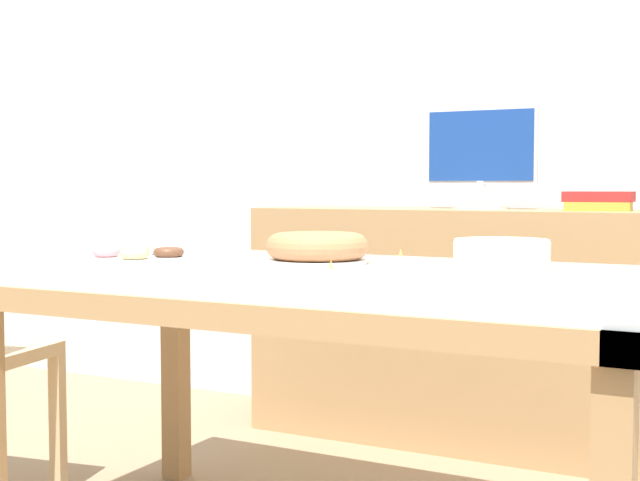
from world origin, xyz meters
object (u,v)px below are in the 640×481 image
(cake_chocolate_round, at_px, (501,259))
(pastry_platter, at_px, (144,256))
(computer_monitor, at_px, (481,158))
(book_stack, at_px, (599,201))
(tealight_near_front, at_px, (401,259))
(cake_golden_bundt, at_px, (317,248))
(plate_stack, at_px, (189,244))
(tealight_centre, at_px, (331,271))

(cake_chocolate_round, relative_size, pastry_platter, 0.82)
(computer_monitor, bearing_deg, book_stack, 0.19)
(tealight_near_front, bearing_deg, book_stack, 72.19)
(cake_golden_bundt, bearing_deg, tealight_near_front, 37.89)
(book_stack, relative_size, pastry_platter, 0.65)
(plate_stack, distance_m, tealight_near_front, 0.73)
(cake_chocolate_round, relative_size, tealight_centre, 7.51)
(pastry_platter, bearing_deg, tealight_centre, -10.35)
(cake_chocolate_round, distance_m, pastry_platter, 0.97)
(book_stack, height_order, tealight_near_front, book_stack)
(book_stack, relative_size, plate_stack, 1.14)
(cake_golden_bundt, distance_m, tealight_near_front, 0.23)
(pastry_platter, distance_m, tealight_near_front, 0.70)
(computer_monitor, bearing_deg, plate_stack, -122.95)
(cake_golden_bundt, distance_m, pastry_platter, 0.48)
(computer_monitor, distance_m, cake_chocolate_round, 1.31)
(cake_golden_bundt, height_order, tealight_centre, cake_golden_bundt)
(cake_chocolate_round, bearing_deg, plate_stack, 167.39)
(computer_monitor, bearing_deg, cake_golden_bundt, -93.80)
(book_stack, height_order, pastry_platter, book_stack)
(computer_monitor, distance_m, book_stack, 0.46)
(book_stack, distance_m, tealight_near_front, 1.07)
(computer_monitor, distance_m, pastry_platter, 1.44)
(plate_stack, distance_m, tealight_centre, 0.86)
(tealight_centre, bearing_deg, cake_golden_bundt, 123.71)
(tealight_centre, height_order, tealight_near_front, same)
(cake_chocolate_round, bearing_deg, computer_monitor, 109.84)
(computer_monitor, distance_m, tealight_centre, 1.45)
(computer_monitor, xyz_separation_m, pastry_platter, (-0.53, -1.30, -0.29))
(book_stack, bearing_deg, tealight_near_front, -107.81)
(cake_golden_bundt, bearing_deg, book_stack, 66.36)
(cake_chocolate_round, distance_m, plate_stack, 1.09)
(pastry_platter, bearing_deg, tealight_near_front, 24.35)
(pastry_platter, height_order, plate_stack, plate_stack)
(tealight_near_front, bearing_deg, cake_chocolate_round, -30.04)
(book_stack, xyz_separation_m, cake_chocolate_round, (0.01, -1.21, -0.11))
(computer_monitor, distance_m, tealight_near_front, 1.06)
(book_stack, height_order, cake_chocolate_round, book_stack)
(computer_monitor, bearing_deg, tealight_near_front, -84.22)
(cake_golden_bundt, xyz_separation_m, plate_stack, (-0.55, 0.18, -0.02))
(computer_monitor, xyz_separation_m, book_stack, (0.43, 0.00, -0.16))
(plate_stack, bearing_deg, cake_chocolate_round, -12.61)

